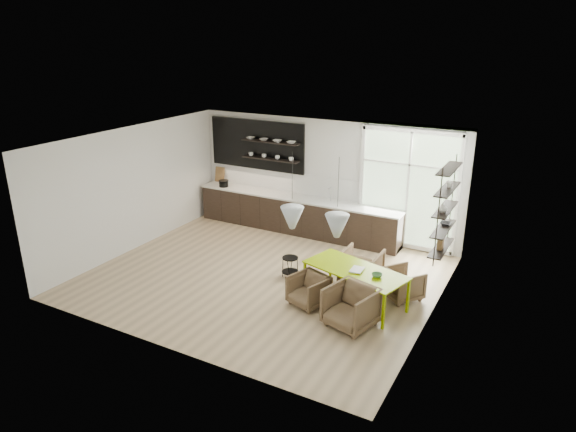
% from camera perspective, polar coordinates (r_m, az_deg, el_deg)
% --- Properties ---
extents(room, '(7.02, 6.01, 2.91)m').
position_cam_1_polar(room, '(11.06, 2.67, 1.67)').
color(room, tan).
rests_on(room, ground).
extents(kitchen_run, '(5.54, 0.69, 2.75)m').
position_cam_1_polar(kitchen_run, '(13.22, 0.65, 0.81)').
color(kitchen_run, black).
rests_on(kitchen_run, ground).
extents(right_shelving, '(0.26, 1.22, 1.90)m').
position_cam_1_polar(right_shelving, '(10.24, 17.00, 0.43)').
color(right_shelving, black).
rests_on(right_shelving, ground).
extents(dining_table, '(2.10, 1.37, 0.71)m').
position_cam_1_polar(dining_table, '(9.75, 7.49, -6.14)').
color(dining_table, '#89AF00').
rests_on(dining_table, ground).
extents(armchair_back_left, '(0.77, 0.79, 0.71)m').
position_cam_1_polar(armchair_back_left, '(10.67, 8.16, -5.59)').
color(armchair_back_left, brown).
rests_on(armchair_back_left, ground).
extents(armchair_back_right, '(0.92, 0.93, 0.61)m').
position_cam_1_polar(armchair_back_right, '(10.24, 12.64, -7.36)').
color(armchair_back_right, brown).
rests_on(armchair_back_right, ground).
extents(armchair_front_left, '(0.82, 0.83, 0.60)m').
position_cam_1_polar(armchair_front_left, '(9.78, 2.30, -8.24)').
color(armchair_front_left, brown).
rests_on(armchair_front_left, ground).
extents(armchair_front_right, '(0.97, 0.99, 0.74)m').
position_cam_1_polar(armchair_front_right, '(9.15, 7.00, -10.02)').
color(armchair_front_right, brown).
rests_on(armchair_front_right, ground).
extents(wire_stool, '(0.36, 0.36, 0.45)m').
position_cam_1_polar(wire_stool, '(10.82, 0.24, -5.40)').
color(wire_stool, black).
rests_on(wire_stool, ground).
extents(table_book, '(0.24, 0.31, 0.03)m').
position_cam_1_polar(table_book, '(9.71, 7.03, -5.83)').
color(table_book, white).
rests_on(table_book, dining_table).
extents(table_bowl, '(0.25, 0.25, 0.06)m').
position_cam_1_polar(table_bowl, '(9.49, 9.86, -6.50)').
color(table_bowl, '#487B49').
rests_on(table_bowl, dining_table).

